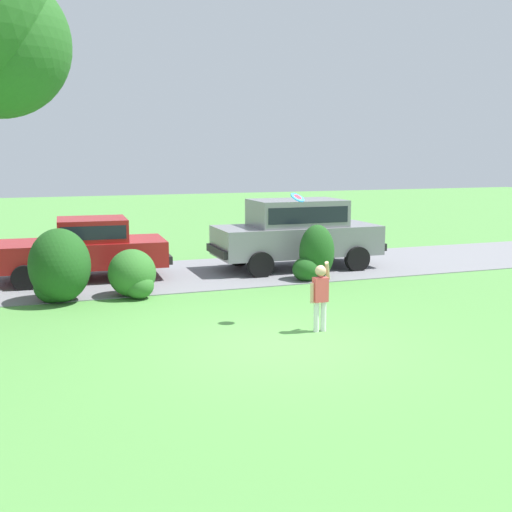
# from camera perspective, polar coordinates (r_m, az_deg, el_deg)

# --- Properties ---
(ground_plane) EXTENTS (80.00, 80.00, 0.00)m
(ground_plane) POSITION_cam_1_polar(r_m,az_deg,el_deg) (10.78, 2.05, -7.89)
(ground_plane) COLOR #518E42
(driveway_strip) EXTENTS (28.00, 4.40, 0.02)m
(driveway_strip) POSITION_cam_1_polar(r_m,az_deg,el_deg) (16.87, -6.36, -1.66)
(driveway_strip) COLOR slate
(driveway_strip) RESTS_ON ground
(shrub_near_tree) EXTENTS (1.30, 1.46, 1.60)m
(shrub_near_tree) POSITION_cam_1_polar(r_m,az_deg,el_deg) (14.23, -17.27, -1.04)
(shrub_near_tree) COLOR #1E511C
(shrub_near_tree) RESTS_ON ground
(shrub_centre_left) EXTENTS (1.06, 1.19, 1.07)m
(shrub_centre_left) POSITION_cam_1_polar(r_m,az_deg,el_deg) (14.39, -10.96, -1.69)
(shrub_centre_left) COLOR #33702B
(shrub_centre_left) RESTS_ON ground
(shrub_centre) EXTENTS (1.15, 0.85, 1.40)m
(shrub_centre) POSITION_cam_1_polar(r_m,az_deg,el_deg) (16.10, 5.26, 0.02)
(shrub_centre) COLOR #1E511C
(shrub_centre) RESTS_ON ground
(parked_sedan) EXTENTS (4.49, 2.27, 1.56)m
(parked_sedan) POSITION_cam_1_polar(r_m,az_deg,el_deg) (16.59, -15.18, 0.82)
(parked_sedan) COLOR maroon
(parked_sedan) RESTS_ON ground
(parked_suv) EXTENTS (4.72, 2.15, 1.92)m
(parked_suv) POSITION_cam_1_polar(r_m,az_deg,el_deg) (17.60, 3.67, 2.34)
(parked_suv) COLOR gray
(parked_suv) RESTS_ON ground
(child_thrower) EXTENTS (0.45, 0.27, 1.29)m
(child_thrower) POSITION_cam_1_polar(r_m,az_deg,el_deg) (11.40, 5.79, -3.27)
(child_thrower) COLOR white
(child_thrower) RESTS_ON ground
(frisbee) EXTENTS (0.31, 0.26, 0.22)m
(frisbee) POSITION_cam_1_polar(r_m,az_deg,el_deg) (11.85, 3.75, 5.25)
(frisbee) COLOR #337FDB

